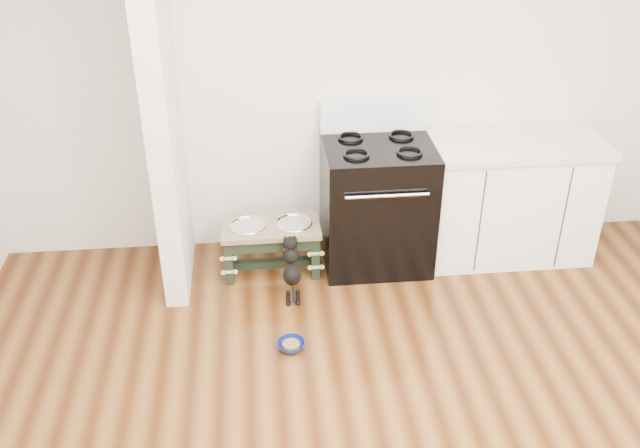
{
  "coord_description": "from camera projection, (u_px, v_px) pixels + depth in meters",
  "views": [
    {
      "loc": [
        -0.6,
        -2.25,
        2.94
      ],
      "look_at": [
        -0.2,
        1.71,
        0.59
      ],
      "focal_mm": 40.0,
      "sensor_mm": 36.0,
      "label": 1
    }
  ],
  "objects": [
    {
      "name": "puppy",
      "position": [
        291.0,
        267.0,
        4.83
      ],
      "size": [
        0.12,
        0.36,
        0.42
      ],
      "color": "black",
      "rests_on": "ground"
    },
    {
      "name": "cabinet_run",
      "position": [
        508.0,
        198.0,
        5.21
      ],
      "size": [
        1.24,
        0.64,
        0.91
      ],
      "color": "white",
      "rests_on": "ground"
    },
    {
      "name": "dog_feeder",
      "position": [
        271.0,
        238.0,
        5.07
      ],
      "size": [
        0.7,
        0.37,
        0.4
      ],
      "color": "black",
      "rests_on": "ground"
    },
    {
      "name": "floor_bowl",
      "position": [
        291.0,
        345.0,
        4.44
      ],
      "size": [
        0.21,
        0.21,
        0.05
      ],
      "rotation": [
        0.0,
        0.0,
        -0.28
      ],
      "color": "navy",
      "rests_on": "ground"
    },
    {
      "name": "oven_range",
      "position": [
        377.0,
        202.0,
        5.1
      ],
      "size": [
        0.76,
        0.69,
        1.14
      ],
      "color": "black",
      "rests_on": "ground"
    },
    {
      "name": "partition_wall",
      "position": [
        161.0,
        96.0,
        4.48
      ],
      "size": [
        0.15,
        0.8,
        2.7
      ],
      "primitive_type": "cube",
      "color": "silver",
      "rests_on": "ground"
    },
    {
      "name": "room_shell",
      "position": [
        420.0,
        215.0,
        2.65
      ],
      "size": [
        5.0,
        5.0,
        5.0
      ],
      "color": "silver",
      "rests_on": "ground"
    }
  ]
}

